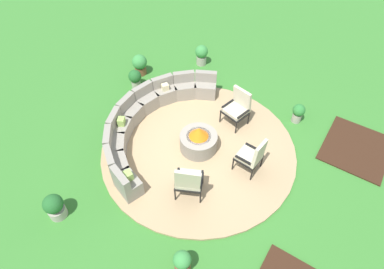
{
  "coord_description": "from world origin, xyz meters",
  "views": [
    {
      "loc": [
        -4.72,
        -2.86,
        6.64
      ],
      "look_at": [
        0.0,
        0.2,
        0.45
      ],
      "focal_mm": 30.64,
      "sensor_mm": 36.0,
      "label": 1
    }
  ],
  "objects_px": {
    "potted_plant_0": "(135,78)",
    "fire_pit": "(199,140)",
    "lounge_chair_front_right": "(252,156)",
    "potted_plant_4": "(182,263)",
    "curved_stone_bench": "(148,119)",
    "potted_plant_1": "(201,54)",
    "potted_plant_3": "(140,64)",
    "lounge_chair_front_left": "(189,181)",
    "potted_plant_2": "(298,112)",
    "potted_plant_5": "(54,206)",
    "lounge_chair_back_left": "(238,107)"
  },
  "relations": [
    {
      "from": "potted_plant_0",
      "to": "fire_pit",
      "type": "bearing_deg",
      "value": -110.28
    },
    {
      "from": "fire_pit",
      "to": "potted_plant_0",
      "type": "distance_m",
      "value": 3.22
    },
    {
      "from": "lounge_chair_front_right",
      "to": "potted_plant_4",
      "type": "distance_m",
      "value": 2.91
    },
    {
      "from": "curved_stone_bench",
      "to": "potted_plant_1",
      "type": "distance_m",
      "value": 3.4
    },
    {
      "from": "fire_pit",
      "to": "lounge_chair_front_right",
      "type": "height_order",
      "value": "lounge_chair_front_right"
    },
    {
      "from": "lounge_chair_front_right",
      "to": "potted_plant_1",
      "type": "bearing_deg",
      "value": 50.83
    },
    {
      "from": "potted_plant_1",
      "to": "potted_plant_3",
      "type": "bearing_deg",
      "value": 137.95
    },
    {
      "from": "lounge_chair_front_left",
      "to": "potted_plant_4",
      "type": "xyz_separation_m",
      "value": [
        -1.48,
        -0.83,
        -0.27
      ]
    },
    {
      "from": "potted_plant_0",
      "to": "potted_plant_2",
      "type": "bearing_deg",
      "value": -75.06
    },
    {
      "from": "lounge_chair_front_right",
      "to": "potted_plant_0",
      "type": "xyz_separation_m",
      "value": [
        1.02,
        4.46,
        -0.27
      ]
    },
    {
      "from": "lounge_chair_front_right",
      "to": "potted_plant_5",
      "type": "height_order",
      "value": "lounge_chair_front_right"
    },
    {
      "from": "lounge_chair_front_right",
      "to": "lounge_chair_back_left",
      "type": "height_order",
      "value": "lounge_chair_back_left"
    },
    {
      "from": "lounge_chair_front_left",
      "to": "potted_plant_1",
      "type": "xyz_separation_m",
      "value": [
        4.59,
        2.51,
        -0.25
      ]
    },
    {
      "from": "lounge_chair_back_left",
      "to": "potted_plant_4",
      "type": "height_order",
      "value": "lounge_chair_back_left"
    },
    {
      "from": "potted_plant_0",
      "to": "potted_plant_3",
      "type": "xyz_separation_m",
      "value": [
        0.6,
        0.3,
        0.05
      ]
    },
    {
      "from": "potted_plant_1",
      "to": "potted_plant_2",
      "type": "bearing_deg",
      "value": -103.1
    },
    {
      "from": "potted_plant_1",
      "to": "potted_plant_2",
      "type": "relative_size",
      "value": 1.18
    },
    {
      "from": "curved_stone_bench",
      "to": "fire_pit",
      "type": "bearing_deg",
      "value": -85.6
    },
    {
      "from": "lounge_chair_front_right",
      "to": "potted_plant_0",
      "type": "height_order",
      "value": "lounge_chair_front_right"
    },
    {
      "from": "potted_plant_0",
      "to": "potted_plant_2",
      "type": "relative_size",
      "value": 1.01
    },
    {
      "from": "curved_stone_bench",
      "to": "lounge_chair_front_right",
      "type": "height_order",
      "value": "lounge_chair_front_right"
    },
    {
      "from": "curved_stone_bench",
      "to": "potted_plant_0",
      "type": "height_order",
      "value": "curved_stone_bench"
    },
    {
      "from": "fire_pit",
      "to": "potted_plant_5",
      "type": "bearing_deg",
      "value": 154.24
    },
    {
      "from": "lounge_chair_front_left",
      "to": "potted_plant_0",
      "type": "distance_m",
      "value": 4.36
    },
    {
      "from": "fire_pit",
      "to": "potted_plant_1",
      "type": "height_order",
      "value": "fire_pit"
    },
    {
      "from": "potted_plant_1",
      "to": "potted_plant_4",
      "type": "xyz_separation_m",
      "value": [
        -6.07,
        -3.34,
        -0.02
      ]
    },
    {
      "from": "curved_stone_bench",
      "to": "lounge_chair_front_left",
      "type": "distance_m",
      "value": 2.46
    },
    {
      "from": "lounge_chair_back_left",
      "to": "potted_plant_0",
      "type": "height_order",
      "value": "lounge_chair_back_left"
    },
    {
      "from": "fire_pit",
      "to": "curved_stone_bench",
      "type": "bearing_deg",
      "value": 94.4
    },
    {
      "from": "potted_plant_2",
      "to": "potted_plant_4",
      "type": "xyz_separation_m",
      "value": [
        -5.21,
        0.36,
        0.03
      ]
    },
    {
      "from": "potted_plant_3",
      "to": "potted_plant_1",
      "type": "bearing_deg",
      "value": -42.05
    },
    {
      "from": "potted_plant_4",
      "to": "fire_pit",
      "type": "bearing_deg",
      "value": 26.5
    },
    {
      "from": "lounge_chair_back_left",
      "to": "potted_plant_5",
      "type": "bearing_deg",
      "value": 81.32
    },
    {
      "from": "lounge_chair_front_left",
      "to": "potted_plant_1",
      "type": "bearing_deg",
      "value": 93.09
    },
    {
      "from": "curved_stone_bench",
      "to": "potted_plant_3",
      "type": "relative_size",
      "value": 6.51
    },
    {
      "from": "potted_plant_1",
      "to": "lounge_chair_back_left",
      "type": "bearing_deg",
      "value": -128.9
    },
    {
      "from": "lounge_chair_back_left",
      "to": "potted_plant_1",
      "type": "bearing_deg",
      "value": -24.89
    },
    {
      "from": "potted_plant_3",
      "to": "potted_plant_5",
      "type": "distance_m",
      "value": 5.32
    },
    {
      "from": "lounge_chair_back_left",
      "to": "potted_plant_5",
      "type": "relative_size",
      "value": 1.59
    },
    {
      "from": "fire_pit",
      "to": "potted_plant_3",
      "type": "distance_m",
      "value": 3.74
    },
    {
      "from": "fire_pit",
      "to": "lounge_chair_front_right",
      "type": "relative_size",
      "value": 0.91
    },
    {
      "from": "curved_stone_bench",
      "to": "lounge_chair_back_left",
      "type": "relative_size",
      "value": 4.18
    },
    {
      "from": "curved_stone_bench",
      "to": "potted_plant_1",
      "type": "height_order",
      "value": "curved_stone_bench"
    },
    {
      "from": "potted_plant_5",
      "to": "potted_plant_0",
      "type": "bearing_deg",
      "value": 17.78
    },
    {
      "from": "curved_stone_bench",
      "to": "potted_plant_2",
      "type": "xyz_separation_m",
      "value": [
        2.51,
        -3.32,
        -0.03
      ]
    },
    {
      "from": "curved_stone_bench",
      "to": "potted_plant_3",
      "type": "xyz_separation_m",
      "value": [
        1.84,
        1.77,
        0.02
      ]
    },
    {
      "from": "lounge_chair_front_left",
      "to": "potted_plant_0",
      "type": "relative_size",
      "value": 1.91
    },
    {
      "from": "fire_pit",
      "to": "potted_plant_4",
      "type": "distance_m",
      "value": 3.14
    },
    {
      "from": "potted_plant_0",
      "to": "potted_plant_5",
      "type": "bearing_deg",
      "value": -162.22
    },
    {
      "from": "potted_plant_1",
      "to": "potted_plant_3",
      "type": "distance_m",
      "value": 2.07
    }
  ]
}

